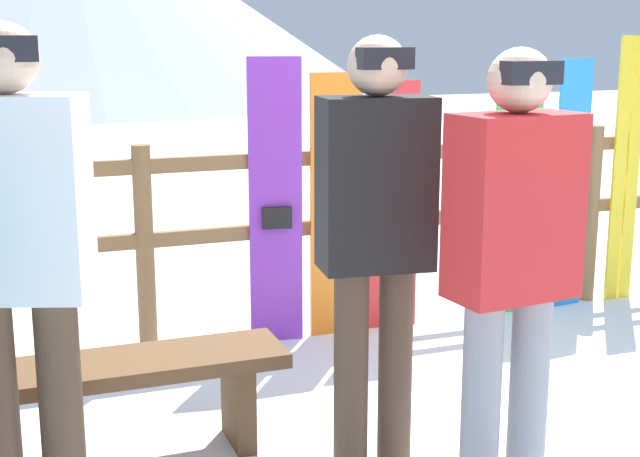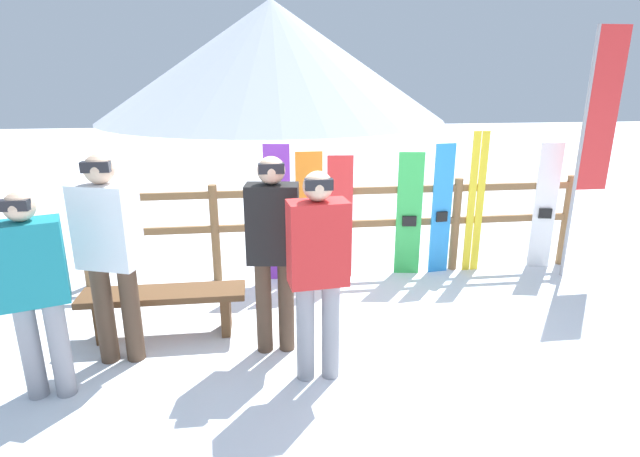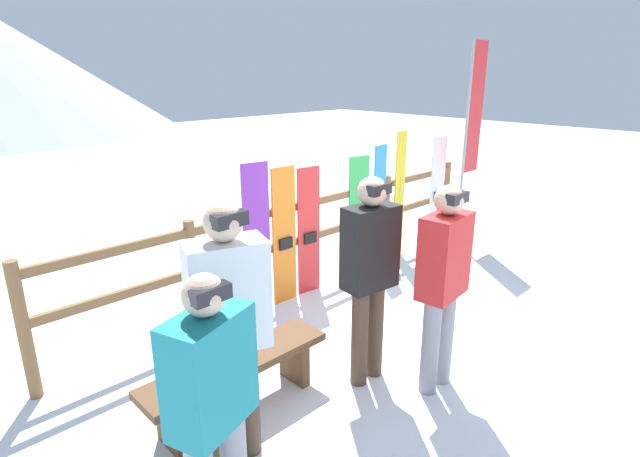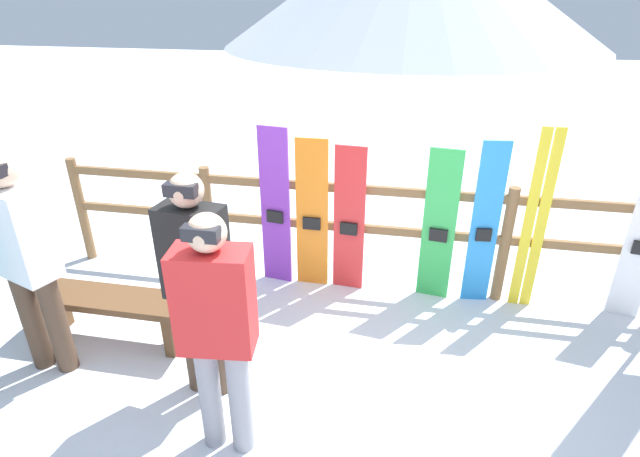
{
  "view_description": "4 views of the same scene",
  "coord_description": "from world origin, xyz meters",
  "views": [
    {
      "loc": [
        -2.17,
        -3.02,
        1.71
      ],
      "look_at": [
        -0.68,
        0.99,
        0.77
      ],
      "focal_mm": 50.0,
      "sensor_mm": 36.0,
      "label": 1
    },
    {
      "loc": [
        -0.92,
        -3.89,
        2.32
      ],
      "look_at": [
        -0.32,
        0.85,
        0.84
      ],
      "focal_mm": 28.0,
      "sensor_mm": 36.0,
      "label": 2
    },
    {
      "loc": [
        -3.58,
        -2.3,
        2.46
      ],
      "look_at": [
        -0.64,
        0.74,
        1.1
      ],
      "focal_mm": 28.0,
      "sensor_mm": 36.0,
      "label": 3
    },
    {
      "loc": [
        0.52,
        -2.63,
        2.73
      ],
      "look_at": [
        -0.16,
        0.94,
        0.94
      ],
      "focal_mm": 28.0,
      "sensor_mm": 36.0,
      "label": 4
    }
  ],
  "objects": [
    {
      "name": "snowboard_blue",
      "position": [
        1.22,
        1.59,
        0.78
      ],
      "size": [
        0.25,
        0.08,
        1.57
      ],
      "color": "#288CE0",
      "rests_on": "ground"
    },
    {
      "name": "person_red",
      "position": [
        -0.5,
        -0.44,
        0.97
      ],
      "size": [
        0.46,
        0.29,
        1.67
      ],
      "color": "gray",
      "rests_on": "ground"
    },
    {
      "name": "bench",
      "position": [
        -1.82,
        0.4,
        0.33
      ],
      "size": [
        1.47,
        0.36,
        0.44
      ],
      "color": "brown",
      "rests_on": "ground"
    },
    {
      "name": "person_black",
      "position": [
        -0.82,
        0.01,
        1.0
      ],
      "size": [
        0.45,
        0.29,
        1.71
      ],
      "color": "#4C3828",
      "rests_on": "ground"
    },
    {
      "name": "person_white",
      "position": [
        -2.11,
        0.01,
        1.01
      ],
      "size": [
        0.53,
        0.4,
        1.75
      ],
      "color": "#4C3828",
      "rests_on": "ground"
    },
    {
      "name": "fence",
      "position": [
        0.0,
        1.65,
        0.69
      ],
      "size": [
        5.84,
        0.1,
        1.14
      ],
      "color": "brown",
      "rests_on": "ground"
    },
    {
      "name": "snowboard_green",
      "position": [
        0.83,
        1.59,
        0.73
      ],
      "size": [
        0.3,
        0.08,
        1.47
      ],
      "color": "green",
      "rests_on": "ground"
    },
    {
      "name": "ground_plane",
      "position": [
        0.0,
        0.0,
        0.0
      ],
      "size": [
        40.0,
        40.0,
        0.0
      ],
      "primitive_type": "plane",
      "color": "white"
    },
    {
      "name": "snowboard_red",
      "position": [
        -0.0,
        1.59,
        0.72
      ],
      "size": [
        0.3,
        0.07,
        1.45
      ],
      "color": "red",
      "rests_on": "ground"
    },
    {
      "name": "snowboard_purple",
      "position": [
        -0.72,
        1.59,
        0.79
      ],
      "size": [
        0.3,
        0.09,
        1.59
      ],
      "color": "purple",
      "rests_on": "ground"
    },
    {
      "name": "snowboard_orange",
      "position": [
        -0.36,
        1.59,
        0.75
      ],
      "size": [
        0.31,
        0.05,
        1.5
      ],
      "color": "orange",
      "rests_on": "ground"
    },
    {
      "name": "ski_pair_yellow",
      "position": [
        1.64,
        1.6,
        0.85
      ],
      "size": [
        0.19,
        0.02,
        1.7
      ],
      "color": "yellow",
      "rests_on": "ground"
    }
  ]
}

